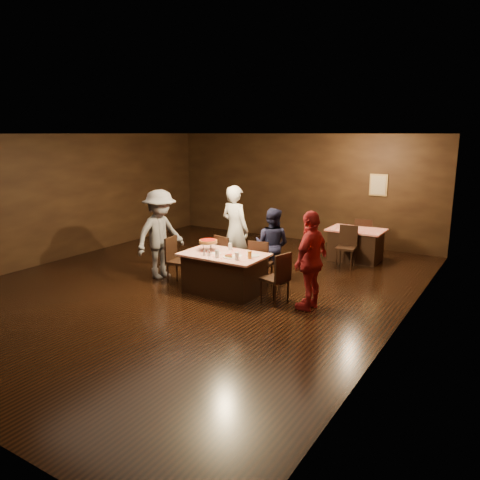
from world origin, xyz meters
name	(u,v)px	position (x,y,z in m)	size (l,w,h in m)	color
room	(193,180)	(0.00, 0.01, 2.14)	(10.00, 10.04, 3.02)	black
main_table	(224,273)	(0.72, -0.03, 0.39)	(1.60, 1.00, 0.77)	#A61C0B
back_table	(356,245)	(2.13, 3.58, 0.39)	(1.30, 0.90, 0.77)	red
chair_far_left	(228,257)	(0.32, 0.72, 0.47)	(0.42, 0.42, 0.95)	black
chair_far_right	(261,263)	(1.12, 0.72, 0.47)	(0.42, 0.42, 0.95)	black
chair_end_left	(179,260)	(-0.38, -0.03, 0.47)	(0.42, 0.42, 0.95)	black
chair_end_right	(275,278)	(1.82, -0.03, 0.47)	(0.42, 0.42, 0.95)	black
chair_back_near	(346,247)	(2.13, 2.88, 0.47)	(0.42, 0.42, 0.95)	black
chair_back_far	(364,237)	(2.13, 4.18, 0.47)	(0.42, 0.42, 0.95)	black
diner_white_jacket	(235,230)	(0.20, 1.20, 0.97)	(0.70, 0.46, 1.93)	silver
diner_navy_hoodie	(272,245)	(1.16, 1.10, 0.77)	(0.75, 0.58, 1.53)	#171834
diner_grey_knit	(160,234)	(-0.95, 0.07, 0.94)	(1.21, 0.70, 1.87)	#5E5E63
diner_red_shirt	(311,260)	(2.47, 0.06, 0.87)	(1.02, 0.42, 1.74)	#A42228
pizza_stand	(208,241)	(0.32, 0.02, 0.95)	(0.38, 0.38, 0.22)	black
plate_with_slice	(230,256)	(0.97, -0.21, 0.80)	(0.25, 0.25, 0.06)	white
plate_empty	(253,255)	(1.27, 0.12, 0.78)	(0.25, 0.25, 0.01)	white
glass_front_left	(217,254)	(0.77, -0.33, 0.84)	(0.08, 0.08, 0.14)	silver
glass_front_right	(237,256)	(1.17, -0.28, 0.84)	(0.08, 0.08, 0.14)	silver
glass_amber	(250,255)	(1.32, -0.08, 0.84)	(0.08, 0.08, 0.14)	#BF7F26
glass_back	(230,247)	(0.67, 0.27, 0.84)	(0.08, 0.08, 0.14)	silver
condiments	(207,253)	(0.54, -0.31, 0.82)	(0.17, 0.10, 0.09)	silver
napkin_center	(237,256)	(1.02, -0.03, 0.77)	(0.16, 0.16, 0.01)	white
napkin_left	(216,253)	(0.57, -0.08, 0.77)	(0.16, 0.16, 0.01)	white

